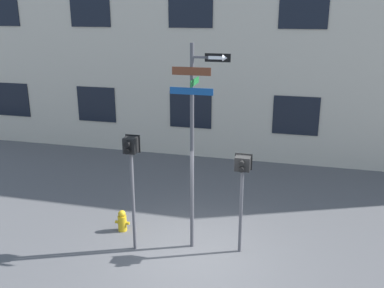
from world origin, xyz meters
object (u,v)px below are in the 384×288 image
at_px(pedestrian_signal_left, 131,164).
at_px(fire_hydrant, 122,221).
at_px(pedestrian_signal_right, 242,177).
at_px(street_sign_pole, 194,133).

xyz_separation_m(pedestrian_signal_left, fire_hydrant, (-0.66, 0.77, -1.94)).
relative_size(pedestrian_signal_left, pedestrian_signal_right, 1.17).
distance_m(pedestrian_signal_right, fire_hydrant, 3.58).
height_order(street_sign_pole, pedestrian_signal_right, street_sign_pole).
distance_m(pedestrian_signal_left, pedestrian_signal_right, 2.57).
bearing_deg(pedestrian_signal_right, pedestrian_signal_left, -168.44).
height_order(pedestrian_signal_right, fire_hydrant, pedestrian_signal_right).
bearing_deg(street_sign_pole, pedestrian_signal_right, 2.96).
height_order(street_sign_pole, pedestrian_signal_left, street_sign_pole).
relative_size(street_sign_pole, pedestrian_signal_left, 1.71).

